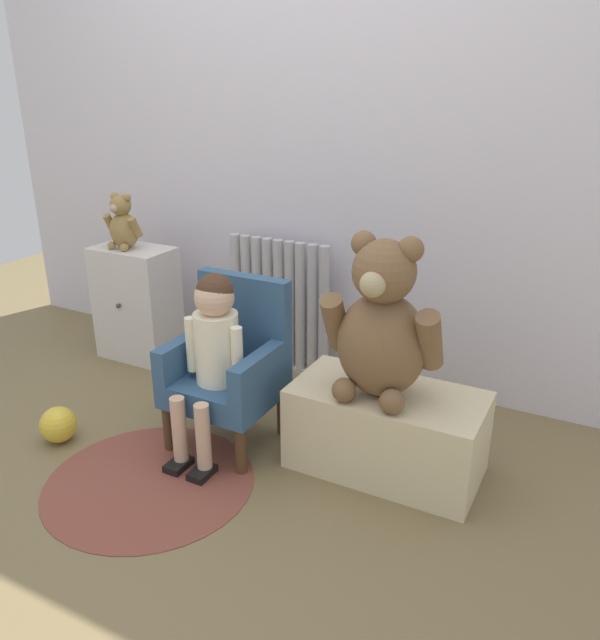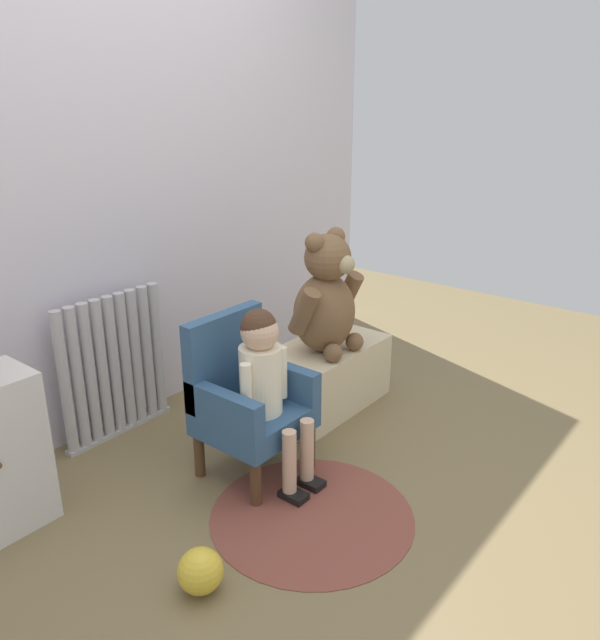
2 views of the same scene
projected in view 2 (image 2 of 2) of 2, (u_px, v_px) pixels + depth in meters
ground_plane at (317, 507)px, 2.40m from camera, size 6.00×6.00×0.00m
back_wall at (100, 167)px, 2.69m from camera, size 3.80×0.05×2.40m
radiator at (114, 367)px, 2.82m from camera, size 0.56×0.05×0.67m
child_armchair at (246, 398)px, 2.55m from camera, size 0.40×0.38×0.67m
child_figure at (265, 372)px, 2.44m from camera, size 0.25×0.35×0.73m
low_bench at (323, 377)px, 3.12m from camera, size 0.70×0.36×0.33m
large_teddy_bear at (326, 299)px, 2.94m from camera, size 0.43×0.30×0.59m
floor_rug at (312, 515)px, 2.35m from camera, size 0.77×0.77×0.01m
toy_ball at (200, 571)px, 1.98m from camera, size 0.15×0.15×0.15m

